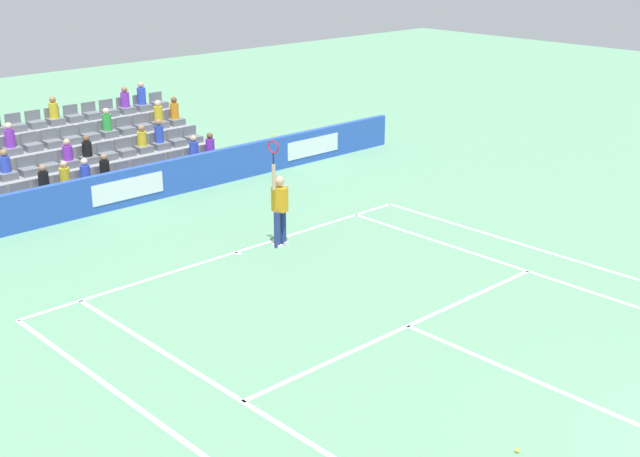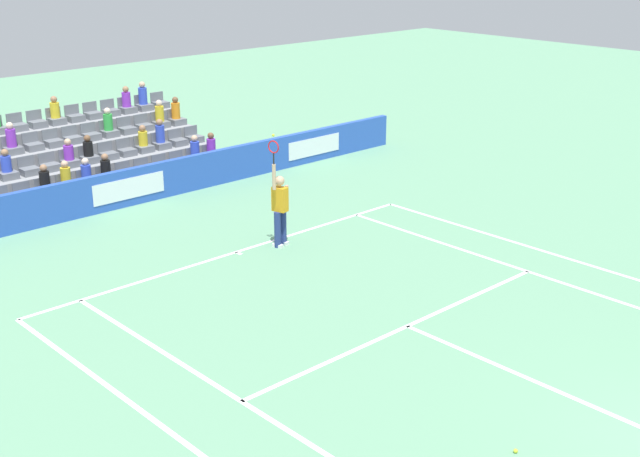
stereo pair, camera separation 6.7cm
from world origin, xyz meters
The scene contains 12 objects.
line_baseline centered at (0.00, -11.89, 0.00)m, with size 10.97×0.10×0.01m, color white.
line_service centered at (0.00, -6.40, 0.00)m, with size 8.23×0.10×0.01m, color white.
line_centre_service centered at (0.00, -3.20, 0.00)m, with size 0.10×6.40×0.01m, color white.
line_singles_sideline_left centered at (4.12, -5.95, 0.00)m, with size 0.10×11.89×0.01m, color white.
line_singles_sideline_right centered at (-4.12, -5.95, 0.00)m, with size 0.10×11.89×0.01m, color white.
line_doubles_sideline_left centered at (5.49, -5.95, 0.00)m, with size 0.10×11.89×0.01m, color white.
line_doubles_sideline_right centered at (-5.49, -5.95, 0.00)m, with size 0.10×11.89×0.01m, color white.
line_centre_mark centered at (0.00, -11.79, 0.00)m, with size 0.10×0.20×0.01m, color white.
sponsor_barrier centered at (0.00, -16.83, 0.53)m, with size 21.00×0.22×1.05m.
tennis_player centered at (-1.07, -11.49, 0.99)m, with size 0.54×0.41×2.85m.
stadium_stand centered at (-0.01, -19.76, 0.69)m, with size 8.06×3.80×2.63m.
loose_tennis_ball centered at (2.02, -2.47, 0.03)m, with size 0.07×0.07×0.07m, color #D1E533.
Camera 1 is at (11.55, 3.41, 7.41)m, focal length 47.69 mm.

